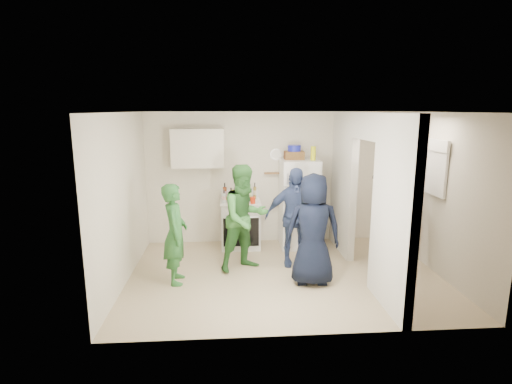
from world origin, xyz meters
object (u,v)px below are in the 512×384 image
(yellow_cup_stack_top, at_px, (313,153))
(person_nook, at_px, (389,216))
(wicker_basket, at_px, (294,155))
(person_green_center, at_px, (245,218))
(person_green_left, at_px, (175,234))
(fridge, at_px, (299,204))
(stove, at_px, (241,224))
(blue_bowl, at_px, (294,148))
(person_denim, at_px, (294,217))
(person_navy, at_px, (313,230))

(yellow_cup_stack_top, height_order, person_nook, yellow_cup_stack_top)
(wicker_basket, xyz_separation_m, yellow_cup_stack_top, (0.32, -0.15, 0.05))
(person_green_center, bearing_deg, person_green_left, 174.18)
(fridge, bearing_deg, person_green_center, -135.41)
(wicker_basket, bearing_deg, stove, -178.84)
(fridge, xyz_separation_m, blue_bowl, (-0.10, 0.05, 1.03))
(stove, height_order, wicker_basket, wicker_basket)
(blue_bowl, xyz_separation_m, person_nook, (1.37, -1.16, -0.99))
(fridge, distance_m, person_green_center, 1.47)
(wicker_basket, relative_size, blue_bowl, 1.46)
(fridge, distance_m, person_denim, 0.92)
(person_denim, bearing_deg, person_green_left, -160.28)
(wicker_basket, bearing_deg, person_denim, -98.22)
(person_denim, bearing_deg, fridge, 77.77)
(person_nook, bearing_deg, person_green_center, -90.96)
(yellow_cup_stack_top, xyz_separation_m, person_nook, (1.05, -1.01, -0.91))
(blue_bowl, height_order, yellow_cup_stack_top, blue_bowl)
(yellow_cup_stack_top, xyz_separation_m, person_green_center, (-1.27, -0.93, -0.92))
(stove, height_order, person_denim, person_denim)
(yellow_cup_stack_top, xyz_separation_m, person_navy, (-0.31, -1.55, -0.94))
(wicker_basket, xyz_separation_m, person_green_center, (-0.95, -1.08, -0.87))
(blue_bowl, bearing_deg, person_nook, -40.20)
(fridge, bearing_deg, person_nook, -41.10)
(stove, bearing_deg, blue_bowl, 1.16)
(person_green_center, height_order, person_navy, person_green_center)
(fridge, bearing_deg, blue_bowl, 153.43)
(wicker_basket, distance_m, person_green_left, 2.68)
(yellow_cup_stack_top, height_order, person_green_left, yellow_cup_stack_top)
(blue_bowl, height_order, person_green_left, blue_bowl)
(person_navy, bearing_deg, person_green_left, -0.98)
(person_green_center, bearing_deg, fridge, 16.52)
(person_navy, bearing_deg, person_denim, -74.45)
(wicker_basket, distance_m, person_nook, 1.99)
(fridge, bearing_deg, person_green_left, -145.08)
(fridge, relative_size, person_denim, 1.01)
(stove, bearing_deg, yellow_cup_stack_top, -5.68)
(wicker_basket, distance_m, person_green_center, 1.68)
(fridge, height_order, person_nook, person_nook)
(stove, distance_m, yellow_cup_stack_top, 1.87)
(wicker_basket, bearing_deg, person_nook, -40.20)
(yellow_cup_stack_top, relative_size, person_nook, 0.15)
(wicker_basket, xyz_separation_m, person_nook, (1.37, -1.16, -0.86))
(wicker_basket, xyz_separation_m, person_denim, (-0.14, -0.94, -0.90))
(wicker_basket, height_order, person_green_center, wicker_basket)
(blue_bowl, distance_m, person_navy, 1.98)
(person_green_left, xyz_separation_m, person_nook, (3.37, 0.35, 0.10))
(stove, relative_size, person_denim, 0.54)
(wicker_basket, height_order, blue_bowl, blue_bowl)
(person_green_center, bearing_deg, person_navy, -60.64)
(person_green_left, distance_m, person_green_center, 1.13)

